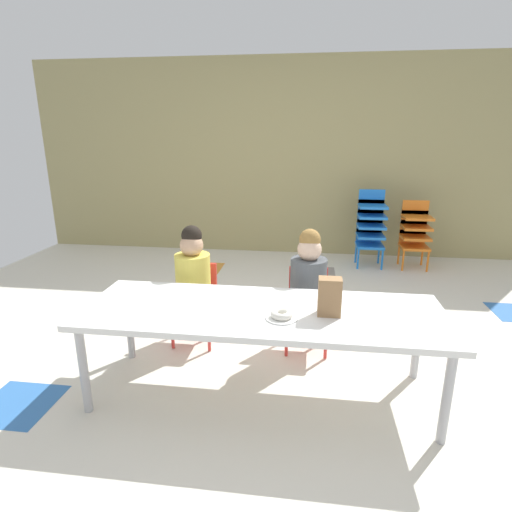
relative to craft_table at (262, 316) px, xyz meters
The scene contains 10 objects.
ground_plane 0.81m from the craft_table, 98.50° to the left, with size 6.67×5.37×0.02m.
back_wall 3.36m from the craft_table, 91.52° to the left, with size 6.67×0.10×2.49m, color tan.
craft_table is the anchor object (origin of this frame).
seated_child_near_camera 0.83m from the craft_table, 134.57° to the left, with size 0.33×0.33×0.92m.
seated_child_middle_seat 0.65m from the craft_table, 65.88° to the left, with size 0.32×0.31×0.92m.
kid_chair_blue_stack 2.94m from the craft_table, 70.22° to the left, with size 0.32×0.30×0.92m.
kid_chair_orange_stack 3.15m from the craft_table, 61.31° to the left, with size 0.32×0.30×0.80m.
paper_bag_brown 0.42m from the craft_table, ahead, with size 0.13×0.09×0.22m, color #9E754C.
paper_plate_near_edge 0.17m from the craft_table, 42.45° to the right, with size 0.18×0.18×0.01m, color white.
donut_powdered_on_plate 0.18m from the craft_table, 42.45° to the right, with size 0.12×0.12×0.04m, color white.
Camera 1 is at (0.34, -2.80, 1.56)m, focal length 28.78 mm.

